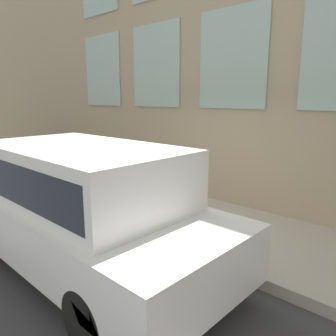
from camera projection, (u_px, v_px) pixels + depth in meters
ground_plane at (149, 243)px, 5.62m from camera, size 80.00×80.00×0.00m
sidewalk at (193, 220)px, 6.46m from camera, size 2.39×60.00×0.17m
building_facade at (238, 25)px, 6.63m from camera, size 0.33×40.00×7.76m
fire_hydrant at (173, 200)px, 6.05m from camera, size 0.30×0.42×0.84m
person at (163, 178)px, 6.29m from camera, size 0.31×0.21×1.28m
parked_truck_white_near at (80, 200)px, 4.66m from camera, size 1.97×4.97×1.81m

